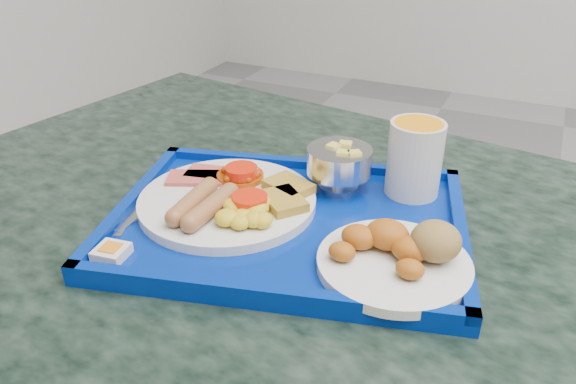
# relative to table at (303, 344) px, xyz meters

# --- Properties ---
(table) EXTENTS (1.35, 1.02, 0.77)m
(table) POSITION_rel_table_xyz_m (0.00, 0.00, 0.00)
(table) COLOR slate
(table) RESTS_ON floor
(tray) EXTENTS (0.51, 0.42, 0.03)m
(tray) POSITION_rel_table_xyz_m (-0.02, -0.01, 0.21)
(tray) COLOR navy
(tray) RESTS_ON table
(main_plate) EXTENTS (0.24, 0.24, 0.04)m
(main_plate) POSITION_rel_table_xyz_m (-0.10, -0.01, 0.23)
(main_plate) COLOR silver
(main_plate) RESTS_ON tray
(bread_plate) EXTENTS (0.17, 0.17, 0.06)m
(bread_plate) POSITION_rel_table_xyz_m (0.14, -0.05, 0.23)
(bread_plate) COLOR silver
(bread_plate) RESTS_ON tray
(fruit_bowl) EXTENTS (0.09, 0.09, 0.06)m
(fruit_bowl) POSITION_rel_table_xyz_m (0.01, 0.10, 0.25)
(fruit_bowl) COLOR silver
(fruit_bowl) RESTS_ON tray
(juice_cup) EXTENTS (0.07, 0.07, 0.10)m
(juice_cup) POSITION_rel_table_xyz_m (0.10, 0.13, 0.27)
(juice_cup) COLOR silver
(juice_cup) RESTS_ON tray
(spoon) EXTENTS (0.03, 0.18, 0.01)m
(spoon) POSITION_rel_table_xyz_m (-0.19, 0.01, 0.22)
(spoon) COLOR silver
(spoon) RESTS_ON tray
(knife) EXTENTS (0.07, 0.15, 0.00)m
(knife) POSITION_rel_table_xyz_m (-0.22, -0.06, 0.22)
(knife) COLOR silver
(knife) RESTS_ON tray
(jam_packet) EXTENTS (0.04, 0.04, 0.01)m
(jam_packet) POSITION_rel_table_xyz_m (-0.17, -0.17, 0.22)
(jam_packet) COLOR silver
(jam_packet) RESTS_ON tray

